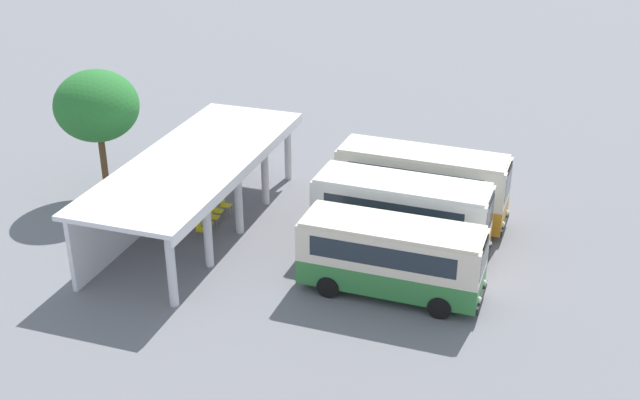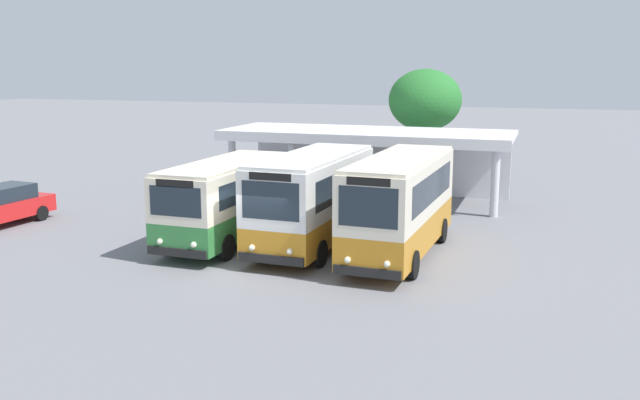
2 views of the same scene
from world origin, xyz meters
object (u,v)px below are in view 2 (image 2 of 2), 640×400
object	(u,v)px
city_bus_second_in_row	(313,197)
waiting_chair_fourth_seat	(380,192)
city_bus_middle_cream	(400,202)
waiting_chair_fifth_seat	(393,193)
city_bus_nearest_orange	(226,198)
parked_car_flank	(1,205)
waiting_chair_end_by_column	(341,190)
waiting_chair_middle_seat	(367,191)
waiting_chair_second_from_end	(354,190)

from	to	relation	value
city_bus_second_in_row	waiting_chair_fourth_seat	distance (m)	8.88
city_bus_middle_cream	waiting_chair_fifth_seat	bearing A→B (deg)	104.10
city_bus_nearest_orange	waiting_chair_fifth_seat	xyz separation A→B (m)	(4.24, 9.03, -1.16)
city_bus_nearest_orange	city_bus_middle_cream	world-z (taller)	city_bus_middle_cream
parked_car_flank	city_bus_middle_cream	bearing A→B (deg)	2.37
parked_car_flank	waiting_chair_end_by_column	bearing A→B (deg)	39.15
city_bus_second_in_row	waiting_chair_fourth_seat	bearing A→B (deg)	87.58
city_bus_nearest_orange	city_bus_second_in_row	bearing A→B (deg)	6.64
city_bus_second_in_row	parked_car_flank	distance (m)	13.30
waiting_chair_end_by_column	waiting_chair_fourth_seat	bearing A→B (deg)	3.86
city_bus_second_in_row	waiting_chair_fourth_seat	size ratio (longest dim) A/B	8.71
city_bus_nearest_orange	waiting_chair_fourth_seat	bearing A→B (deg)	68.51
city_bus_nearest_orange	city_bus_second_in_row	size ratio (longest dim) A/B	0.96
waiting_chair_middle_seat	city_bus_middle_cream	bearing A→B (deg)	-68.49
city_bus_second_in_row	waiting_chair_fifth_seat	xyz separation A→B (m)	(1.01, 8.65, -1.33)
city_bus_middle_cream	waiting_chair_fourth_seat	xyz separation A→B (m)	(-2.86, 8.96, -1.37)
waiting_chair_end_by_column	waiting_chair_fifth_seat	distance (m)	2.55
waiting_chair_fourth_seat	city_bus_nearest_orange	bearing A→B (deg)	-111.49
city_bus_middle_cream	waiting_chair_second_from_end	bearing A→B (deg)	114.96
waiting_chair_end_by_column	parked_car_flank	bearing A→B (deg)	-140.85
waiting_chair_second_from_end	waiting_chair_fourth_seat	size ratio (longest dim) A/B	1.00
waiting_chair_middle_seat	city_bus_nearest_orange	bearing A→B (deg)	-108.10
city_bus_second_in_row	waiting_chair_second_from_end	distance (m)	8.85
city_bus_nearest_orange	waiting_chair_fourth_seat	xyz separation A→B (m)	(3.60, 9.15, -1.16)
waiting_chair_middle_seat	city_bus_second_in_row	bearing A→B (deg)	-88.23
parked_car_flank	waiting_chair_end_by_column	world-z (taller)	parked_car_flank
city_bus_nearest_orange	waiting_chair_middle_seat	world-z (taller)	city_bus_nearest_orange
waiting_chair_second_from_end	waiting_chair_fourth_seat	world-z (taller)	same
city_bus_second_in_row	waiting_chair_second_from_end	size ratio (longest dim) A/B	8.71
parked_car_flank	waiting_chair_fifth_seat	size ratio (longest dim) A/B	5.21
waiting_chair_fourth_seat	city_bus_middle_cream	bearing A→B (deg)	-72.29
city_bus_middle_cream	parked_car_flank	size ratio (longest dim) A/B	1.75
parked_car_flank	waiting_chair_fourth_seat	distance (m)	16.67
city_bus_middle_cream	waiting_chair_end_by_column	xyz separation A→B (m)	(-4.78, 8.83, -1.37)
waiting_chair_middle_seat	waiting_chair_fifth_seat	size ratio (longest dim) A/B	1.00
city_bus_second_in_row	waiting_chair_second_from_end	xyz separation A→B (m)	(-0.91, 8.70, -1.33)
waiting_chair_end_by_column	waiting_chair_fifth_seat	xyz separation A→B (m)	(2.55, 0.01, 0.00)
waiting_chair_end_by_column	waiting_chair_middle_seat	size ratio (longest dim) A/B	1.00
city_bus_second_in_row	waiting_chair_end_by_column	bearing A→B (deg)	100.14
city_bus_middle_cream	waiting_chair_fourth_seat	size ratio (longest dim) A/B	9.12
waiting_chair_middle_seat	waiting_chair_end_by_column	bearing A→B (deg)	-177.95
city_bus_middle_cream	waiting_chair_second_from_end	size ratio (longest dim) A/B	9.12
waiting_chair_middle_seat	waiting_chair_fifth_seat	world-z (taller)	same
city_bus_nearest_orange	city_bus_middle_cream	size ratio (longest dim) A/B	0.92
waiting_chair_end_by_column	waiting_chair_middle_seat	distance (m)	1.28
waiting_chair_end_by_column	waiting_chair_second_from_end	size ratio (longest dim) A/B	1.00
city_bus_nearest_orange	waiting_chair_second_from_end	xyz separation A→B (m)	(2.32, 9.08, -1.16)
parked_car_flank	waiting_chair_end_by_column	distance (m)	15.07
waiting_chair_fourth_seat	waiting_chair_middle_seat	bearing A→B (deg)	-172.56
waiting_chair_middle_seat	waiting_chair_fifth_seat	distance (m)	1.28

